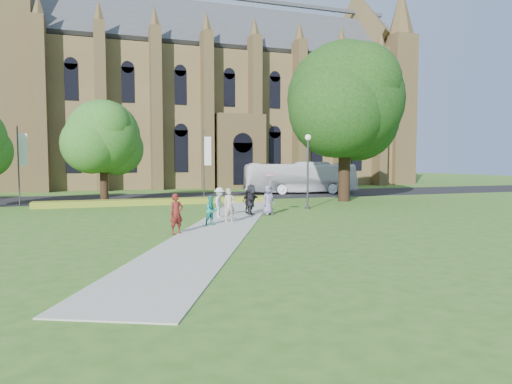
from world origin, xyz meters
name	(u,v)px	position (x,y,z in m)	size (l,w,h in m)	color
ground	(230,227)	(0.00, 0.00, 0.00)	(160.00, 160.00, 0.00)	#35601D
road	(172,197)	(0.00, 20.00, 0.01)	(160.00, 10.00, 0.02)	black
footpath	(225,224)	(0.00, 1.00, 0.02)	(3.20, 30.00, 0.04)	#B2B2A8
flower_hedge	(159,202)	(-2.00, 13.20, 0.23)	(18.00, 1.40, 0.45)	#B38F23
cathedral	(221,91)	(10.00, 39.73, 12.98)	(52.60, 18.25, 28.00)	brown
streetlamp	(308,162)	(7.50, 6.50, 3.30)	(0.44, 0.44, 5.24)	#38383D
large_tree	(345,100)	(13.00, 11.00, 8.37)	(9.60, 9.60, 13.20)	#332114
street_tree_1	(103,137)	(-6.00, 14.50, 5.22)	(5.60, 5.60, 8.05)	#332114
banner_pole_0	(205,161)	(2.11, 15.20, 3.39)	(0.70, 0.10, 6.00)	#38383D
banner_pole_1	(20,161)	(-11.89, 15.20, 3.39)	(0.70, 0.10, 6.00)	#38383D
tour_coach	(300,178)	(13.22, 20.26, 1.64)	(2.71, 11.60, 3.23)	white
pedestrian_0	(176,214)	(-3.02, -1.58, 0.97)	(0.68, 0.44, 1.85)	maroon
pedestrian_1	(212,210)	(-0.84, 0.56, 0.82)	(0.75, 0.59, 1.55)	#1B8A7D
pedestrian_2	(220,203)	(0.35, 3.49, 0.93)	(1.15, 0.66, 1.79)	silver
pedestrian_3	(248,201)	(2.54, 4.91, 0.81)	(0.90, 0.38, 1.54)	black
pedestrian_4	(268,200)	(3.62, 4.03, 0.94)	(0.88, 0.58, 1.81)	slate
pedestrian_5	(251,199)	(2.59, 4.34, 0.98)	(1.74, 0.56, 1.88)	#27262D
pedestrian_6	(229,205)	(0.30, 1.22, 0.97)	(0.68, 0.45, 1.87)	#AF9D92
parasol	(270,180)	(3.80, 4.13, 2.21)	(0.82, 0.82, 0.72)	#EAA5AC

